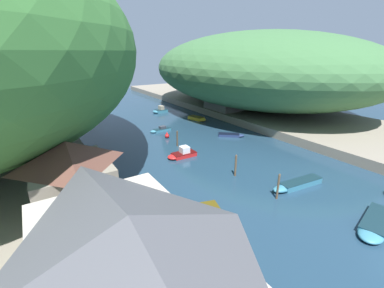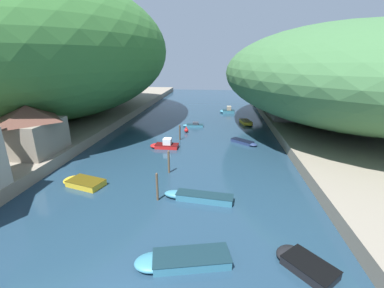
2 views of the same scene
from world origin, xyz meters
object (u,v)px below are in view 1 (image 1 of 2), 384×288
(boat_small_dinghy, at_px, (376,225))
(boat_red_skiff, at_px, (232,135))
(boat_navy_launch, at_px, (160,130))
(channel_buoy_near, at_px, (167,136))
(right_bank_cottage, at_px, (224,96))
(boat_open_rowboat, at_px, (198,119))
(boat_yellow_tender, at_px, (295,185))
(boathouse_shed, at_px, (71,174))
(boat_near_quay, at_px, (182,154))
(boat_moored_right, at_px, (194,213))
(person_on_quay, at_px, (116,230))
(boat_mid_channel, at_px, (160,110))

(boat_small_dinghy, relative_size, boat_red_skiff, 1.52)
(boat_navy_launch, xyz_separation_m, channel_buoy_near, (-0.70, -3.98, 0.13))
(right_bank_cottage, distance_m, boat_open_rowboat, 8.08)
(boat_yellow_tender, bearing_deg, boat_open_rowboat, -7.26)
(boathouse_shed, bearing_deg, boat_open_rowboat, 39.42)
(boathouse_shed, xyz_separation_m, boat_open_rowboat, (26.96, 22.16, -3.96))
(boat_small_dinghy, bearing_deg, boat_red_skiff, -26.62)
(boat_navy_launch, bearing_deg, boat_near_quay, 163.76)
(boat_navy_launch, distance_m, boat_moored_right, 25.48)
(boat_moored_right, xyz_separation_m, boat_yellow_tender, (11.63, -1.54, 0.01))
(boat_open_rowboat, xyz_separation_m, boat_near_quay, (-12.75, -15.02, 0.09))
(boat_moored_right, xyz_separation_m, person_on_quay, (-6.89, -1.25, 2.02))
(boat_moored_right, bearing_deg, boat_navy_launch, -3.55)
(boat_red_skiff, bearing_deg, boat_mid_channel, -134.45)
(right_bank_cottage, bearing_deg, boat_moored_right, -133.09)
(boathouse_shed, height_order, boat_navy_launch, boathouse_shed)
(boat_navy_launch, height_order, boat_yellow_tender, boat_navy_launch)
(boat_open_rowboat, height_order, person_on_quay, person_on_quay)
(channel_buoy_near, bearing_deg, right_bank_cottage, 22.62)
(boat_open_rowboat, distance_m, boat_mid_channel, 11.09)
(boat_yellow_tender, xyz_separation_m, boat_red_skiff, (5.68, 16.48, -0.08))
(boathouse_shed, relative_size, boat_small_dinghy, 1.12)
(boat_red_skiff, relative_size, person_on_quay, 2.39)
(boat_open_rowboat, distance_m, boat_yellow_tender, 29.28)
(boat_navy_launch, bearing_deg, right_bank_cottage, -82.12)
(boat_moored_right, xyz_separation_m, channel_buoy_near, (7.86, 20.01, 0.11))
(right_bank_cottage, relative_size, boat_yellow_tender, 1.29)
(right_bank_cottage, xyz_separation_m, boat_moored_right, (-25.66, -27.43, -3.84))
(boat_navy_launch, relative_size, boat_small_dinghy, 0.63)
(person_on_quay, bearing_deg, boathouse_shed, -2.48)
(boat_navy_launch, xyz_separation_m, person_on_quay, (-15.45, -25.25, 2.04))
(boat_near_quay, bearing_deg, boat_yellow_tender, -155.58)
(boat_yellow_tender, bearing_deg, channel_buoy_near, 16.36)
(right_bank_cottage, xyz_separation_m, person_on_quay, (-32.55, -28.68, -1.82))
(boat_navy_launch, height_order, boat_near_quay, boat_near_quay)
(boat_small_dinghy, bearing_deg, person_on_quay, 53.74)
(boat_yellow_tender, distance_m, boat_mid_channel, 39.10)
(boat_navy_launch, xyz_separation_m, boat_small_dinghy, (2.83, -33.18, 0.02))
(boat_yellow_tender, bearing_deg, right_bank_cottage, -19.41)
(boat_moored_right, height_order, person_on_quay, person_on_quay)
(boat_small_dinghy, xyz_separation_m, boat_red_skiff, (5.93, 24.11, -0.06))
(boat_navy_launch, height_order, boat_red_skiff, boat_navy_launch)
(boat_open_rowboat, xyz_separation_m, person_on_quay, (-25.45, -28.16, 2.00))
(person_on_quay, bearing_deg, boat_small_dinghy, -129.99)
(boat_moored_right, bearing_deg, channel_buoy_near, -5.37)
(boat_open_rowboat, bearing_deg, boat_red_skiff, 69.73)
(right_bank_cottage, distance_m, boat_moored_right, 37.76)
(boat_red_skiff, bearing_deg, boat_near_quay, -35.50)
(boathouse_shed, distance_m, boat_open_rowboat, 35.12)
(person_on_quay, bearing_deg, boat_near_quay, -60.56)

